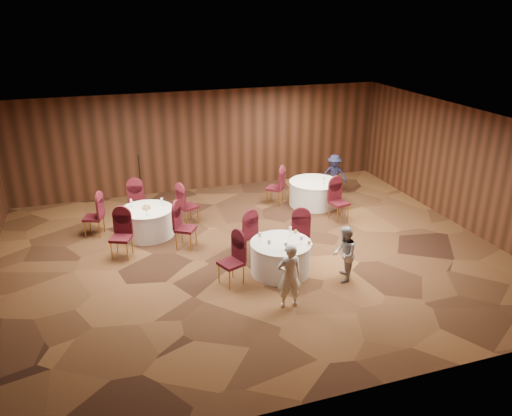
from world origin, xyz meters
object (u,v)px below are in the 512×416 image
object	(u,v)px
table_main	(281,257)
woman_b	(344,254)
table_right	(314,193)
table_left	(148,222)
man_c	(334,174)
woman_a	(289,276)
mic_stand	(141,192)

from	to	relation	value
table_main	woman_b	xyz separation A→B (m)	(1.19, -0.75, 0.26)
table_main	table_right	world-z (taller)	same
table_left	man_c	xyz separation A→B (m)	(6.05, 1.34, 0.27)
table_main	table_left	bearing A→B (deg)	131.77
woman_a	table_right	bearing A→B (deg)	-117.95
man_c	table_main	bearing A→B (deg)	-92.32
mic_stand	woman_a	bearing A→B (deg)	-70.86
table_right	woman_b	bearing A→B (deg)	-106.16
table_right	table_main	bearing A→B (deg)	-124.32
woman_a	table_left	bearing A→B (deg)	-60.43
mic_stand	man_c	bearing A→B (deg)	-7.14
table_main	mic_stand	world-z (taller)	mic_stand
mic_stand	woman_b	size ratio (longest dim) A/B	1.26
man_c	woman_a	bearing A→B (deg)	-87.41
mic_stand	woman_a	world-z (taller)	mic_stand
table_right	man_c	size ratio (longest dim) A/B	1.18
mic_stand	table_left	bearing A→B (deg)	-91.97
table_main	man_c	size ratio (longest dim) A/B	1.07
table_left	woman_a	world-z (taller)	woman_a
table_left	woman_b	world-z (taller)	woman_b
table_main	table_right	size ratio (longest dim) A/B	0.90
woman_b	man_c	bearing A→B (deg)	-178.89
table_right	man_c	bearing A→B (deg)	35.05
man_c	table_left	bearing A→B (deg)	-131.05
table_right	woman_b	distance (m)	4.51
mic_stand	woman_b	bearing A→B (deg)	-57.13
table_right	man_c	distance (m)	1.24
table_left	mic_stand	distance (m)	2.09
mic_stand	woman_b	distance (m)	6.88
table_main	woman_b	world-z (taller)	woman_b
mic_stand	woman_a	distance (m)	6.74
table_left	mic_stand	xyz separation A→B (m)	(0.07, 2.09, 0.09)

